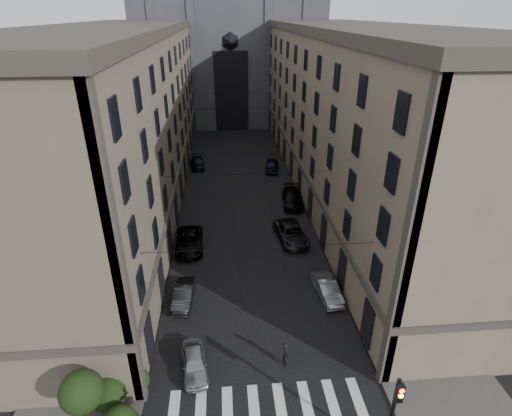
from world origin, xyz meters
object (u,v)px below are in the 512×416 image
object	(u,v)px
traffic_light_right	(394,410)
car_left_near	(194,363)
car_left_midfar	(189,241)
car_left_far	(197,163)
car_right_near	(327,289)
gothic_tower	(228,25)
car_left_midnear	(184,295)
car_right_midfar	(292,198)
car_right_far	(272,166)
car_right_midnear	(291,233)
pedestrian	(286,354)

from	to	relation	value
traffic_light_right	car_left_near	xyz separation A→B (m)	(-9.80, 6.08, -2.65)
car_left_near	car_left_midfar	distance (m)	14.53
car_left_far	car_right_near	size ratio (longest dim) A/B	1.12
gothic_tower	car_left_midfar	bearing A→B (deg)	-95.89
car_left_midfar	car_left_far	size ratio (longest dim) A/B	1.18
car_left_midnear	car_right_near	xyz separation A→B (m)	(11.11, -0.27, 0.02)
gothic_tower	car_right_near	xyz separation A→B (m)	(5.75, -60.54, -17.12)
car_right_midfar	car_left_far	bearing A→B (deg)	135.99
car_left_far	car_right_far	xyz separation A→B (m)	(10.44, -2.27, 0.08)
car_left_midfar	car_right_midfar	distance (m)	14.15
car_left_near	car_right_midfar	distance (m)	25.16
car_right_far	car_right_midfar	bearing A→B (deg)	-76.64
car_left_midfar	car_right_midnear	world-z (taller)	car_right_midnear
car_left_far	car_left_midnear	bearing A→B (deg)	-94.27
car_left_near	car_right_near	size ratio (longest dim) A/B	0.92
car_left_midfar	pedestrian	xyz separation A→B (m)	(6.89, -14.47, 0.12)
car_left_midfar	car_left_far	xyz separation A→B (m)	(-0.24, 21.93, -0.08)
car_left_near	car_right_far	size ratio (longest dim) A/B	0.86
gothic_tower	car_left_midfar	size ratio (longest dim) A/B	10.77
pedestrian	car_left_far	bearing A→B (deg)	-4.23
car_left_midfar	car_right_midnear	distance (m)	9.78
car_left_near	car_left_midfar	world-z (taller)	car_left_midfar
traffic_light_right	car_left_midnear	bearing A→B (deg)	130.65
traffic_light_right	car_right_far	bearing A→B (deg)	91.16
car_right_midnear	traffic_light_right	bearing A→B (deg)	-93.09
traffic_light_right	gothic_tower	bearing A→B (deg)	94.38
car_left_near	car_right_midfar	world-z (taller)	car_right_midfar
car_left_far	pedestrian	bearing A→B (deg)	-83.75
car_left_midnear	car_left_far	distance (m)	29.72
car_left_near	car_left_midfar	size ratio (longest dim) A/B	0.70
car_left_midfar	car_right_near	world-z (taller)	car_left_midfar
car_left_midfar	pedestrian	world-z (taller)	pedestrian
car_left_far	car_right_far	distance (m)	10.68
car_left_near	car_right_far	bearing A→B (deg)	67.35
traffic_light_right	car_right_midnear	xyz separation A→B (m)	(-1.26, 21.21, -2.52)
car_right_midfar	car_right_midnear	bearing A→B (deg)	-95.33
traffic_light_right	pedestrian	bearing A→B (deg)	124.14
car_left_near	car_right_midnear	xyz separation A→B (m)	(8.54, 15.13, 0.13)
traffic_light_right	car_left_midnear	distance (m)	17.03
gothic_tower	traffic_light_right	distance (m)	74.67
car_left_midnear	car_left_near	bearing A→B (deg)	-75.87
car_left_midfar	car_right_midfar	bearing A→B (deg)	35.47
car_left_midfar	car_right_far	xyz separation A→B (m)	(10.20, 19.66, -0.01)
traffic_light_right	car_right_midfar	world-z (taller)	traffic_light_right
car_right_far	car_right_midnear	bearing A→B (deg)	-83.35
car_right_midfar	car_left_midnear	bearing A→B (deg)	-119.06
car_left_midfar	car_right_near	size ratio (longest dim) A/B	1.32
car_left_midfar	car_right_midnear	bearing A→B (deg)	1.90
gothic_tower	traffic_light_right	size ratio (longest dim) A/B	11.15
car_right_near	pedestrian	world-z (taller)	pedestrian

